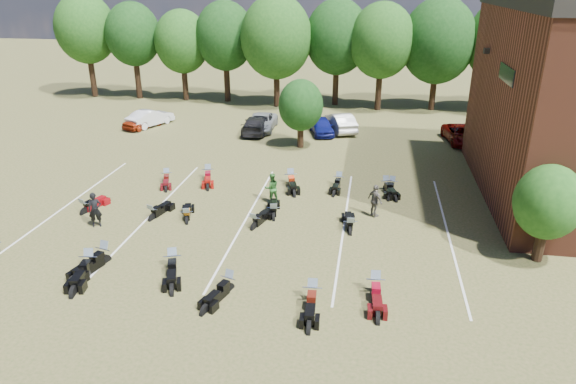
% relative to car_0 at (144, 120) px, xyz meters
% --- Properties ---
extents(ground, '(160.00, 160.00, 0.00)m').
position_rel_car_0_xyz_m(ground, '(15.55, -18.74, -0.66)').
color(ground, brown).
rests_on(ground, ground).
extents(car_0, '(2.83, 4.17, 1.32)m').
position_rel_car_0_xyz_m(car_0, '(0.00, 0.00, 0.00)').
color(car_0, maroon).
rests_on(car_0, ground).
extents(car_1, '(3.08, 4.41, 1.38)m').
position_rel_car_0_xyz_m(car_1, '(0.35, 0.54, 0.03)').
color(car_1, silver).
rests_on(car_1, ground).
extents(car_2, '(2.27, 4.71, 1.29)m').
position_rel_car_0_xyz_m(car_2, '(9.76, 0.78, -0.01)').
color(car_2, gray).
rests_on(car_2, ground).
extents(car_3, '(2.19, 4.67, 1.32)m').
position_rel_car_0_xyz_m(car_3, '(9.49, -0.10, 0.00)').
color(car_3, black).
rests_on(car_3, ground).
extents(car_4, '(2.54, 4.10, 1.30)m').
position_rel_car_0_xyz_m(car_4, '(14.71, 0.42, -0.01)').
color(car_4, navy).
rests_on(car_4, ground).
extents(car_5, '(3.06, 4.72, 1.47)m').
position_rel_car_0_xyz_m(car_5, '(16.11, 1.55, 0.08)').
color(car_5, beige).
rests_on(car_5, ground).
extents(car_6, '(2.78, 4.88, 1.28)m').
position_rel_car_0_xyz_m(car_6, '(25.28, -0.22, -0.02)').
color(car_6, '#560604').
rests_on(car_6, ground).
extents(car_7, '(3.60, 5.16, 1.39)m').
position_rel_car_0_xyz_m(car_7, '(27.16, 0.19, 0.04)').
color(car_7, '#343438').
rests_on(car_7, ground).
extents(person_black, '(0.76, 0.66, 1.77)m').
position_rel_car_0_xyz_m(person_black, '(5.46, -17.80, 0.22)').
color(person_black, black).
rests_on(person_black, ground).
extents(person_green, '(1.01, 0.92, 1.68)m').
position_rel_car_0_xyz_m(person_green, '(13.43, -13.46, 0.18)').
color(person_green, '#285F23').
rests_on(person_green, ground).
extents(person_grey, '(0.99, 1.04, 1.73)m').
position_rel_car_0_xyz_m(person_grey, '(19.01, -14.38, 0.21)').
color(person_grey, '#5C564E').
rests_on(person_grey, ground).
extents(motorcycle_1, '(1.17, 2.56, 1.37)m').
position_rel_car_0_xyz_m(motorcycle_1, '(7.29, -21.79, -0.66)').
color(motorcycle_1, black).
rests_on(motorcycle_1, ground).
extents(motorcycle_2, '(1.34, 2.62, 1.40)m').
position_rel_car_0_xyz_m(motorcycle_2, '(7.57, -21.09, -0.66)').
color(motorcycle_2, black).
rests_on(motorcycle_2, ground).
extents(motorcycle_3, '(1.52, 2.53, 1.34)m').
position_rel_car_0_xyz_m(motorcycle_3, '(10.71, -21.13, -0.66)').
color(motorcycle_3, black).
rests_on(motorcycle_3, ground).
extents(motorcycle_4, '(1.33, 2.31, 1.23)m').
position_rel_car_0_xyz_m(motorcycle_4, '(13.45, -22.30, -0.66)').
color(motorcycle_4, black).
rests_on(motorcycle_4, ground).
extents(motorcycle_5, '(0.89, 2.40, 1.32)m').
position_rel_car_0_xyz_m(motorcycle_5, '(16.77, -22.50, -0.66)').
color(motorcycle_5, black).
rests_on(motorcycle_5, ground).
extents(motorcycle_6, '(0.92, 2.43, 1.33)m').
position_rel_car_0_xyz_m(motorcycle_6, '(19.11, -21.54, -0.66)').
color(motorcycle_6, '#44090C').
rests_on(motorcycle_6, ground).
extents(motorcycle_7, '(1.25, 2.26, 1.20)m').
position_rel_car_0_xyz_m(motorcycle_7, '(4.05, -16.51, -0.66)').
color(motorcycle_7, maroon).
rests_on(motorcycle_7, ground).
extents(motorcycle_8, '(1.22, 2.18, 1.16)m').
position_rel_car_0_xyz_m(motorcycle_8, '(9.70, -16.66, -0.66)').
color(motorcycle_8, black).
rests_on(motorcycle_8, ground).
extents(motorcycle_9, '(1.17, 2.23, 1.19)m').
position_rel_car_0_xyz_m(motorcycle_9, '(7.85, -16.62, -0.66)').
color(motorcycle_9, black).
rests_on(motorcycle_9, ground).
extents(motorcycle_10, '(1.13, 2.33, 1.25)m').
position_rel_car_0_xyz_m(motorcycle_10, '(13.94, -15.53, -0.66)').
color(motorcycle_10, black).
rests_on(motorcycle_10, ground).
extents(motorcycle_11, '(1.26, 2.24, 1.19)m').
position_rel_car_0_xyz_m(motorcycle_11, '(13.20, -16.77, -0.66)').
color(motorcycle_11, black).
rests_on(motorcycle_11, ground).
extents(motorcycle_13, '(0.98, 2.25, 1.21)m').
position_rel_car_0_xyz_m(motorcycle_13, '(17.88, -16.49, -0.66)').
color(motorcycle_13, black).
rests_on(motorcycle_13, ground).
extents(motorcycle_14, '(1.32, 2.19, 1.16)m').
position_rel_car_0_xyz_m(motorcycle_14, '(6.58, -11.47, -0.66)').
color(motorcycle_14, '#4F0B10').
rests_on(motorcycle_14, ground).
extents(motorcycle_15, '(1.36, 2.43, 1.29)m').
position_rel_car_0_xyz_m(motorcycle_15, '(8.91, -10.64, -0.66)').
color(motorcycle_15, maroon).
rests_on(motorcycle_15, ground).
extents(motorcycle_17, '(1.38, 2.53, 1.35)m').
position_rel_car_0_xyz_m(motorcycle_17, '(14.04, -10.68, -0.66)').
color(motorcycle_17, black).
rests_on(motorcycle_17, ground).
extents(motorcycle_18, '(0.87, 2.18, 1.19)m').
position_rel_car_0_xyz_m(motorcycle_18, '(16.87, -10.44, -0.66)').
color(motorcycle_18, black).
rests_on(motorcycle_18, ground).
extents(motorcycle_19, '(1.33, 2.27, 1.20)m').
position_rel_car_0_xyz_m(motorcycle_19, '(19.63, -10.68, -0.66)').
color(motorcycle_19, black).
rests_on(motorcycle_19, ground).
extents(motorcycle_20, '(0.90, 2.14, 1.16)m').
position_rel_car_0_xyz_m(motorcycle_20, '(19.96, -10.60, -0.66)').
color(motorcycle_20, black).
rests_on(motorcycle_20, ground).
extents(tree_line, '(56.00, 6.00, 9.79)m').
position_rel_car_0_xyz_m(tree_line, '(14.55, 10.26, 5.65)').
color(tree_line, black).
rests_on(tree_line, ground).
extents(young_tree_near_building, '(2.80, 2.80, 4.16)m').
position_rel_car_0_xyz_m(young_tree_near_building, '(26.05, -17.74, 2.09)').
color(young_tree_near_building, black).
rests_on(young_tree_near_building, ground).
extents(young_tree_midfield, '(3.20, 3.20, 4.70)m').
position_rel_car_0_xyz_m(young_tree_midfield, '(13.55, -3.24, 2.43)').
color(young_tree_midfield, black).
rests_on(young_tree_midfield, ground).
extents(parking_lines, '(20.10, 14.00, 0.01)m').
position_rel_car_0_xyz_m(parking_lines, '(12.55, -15.74, -0.65)').
color(parking_lines, silver).
rests_on(parking_lines, ground).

